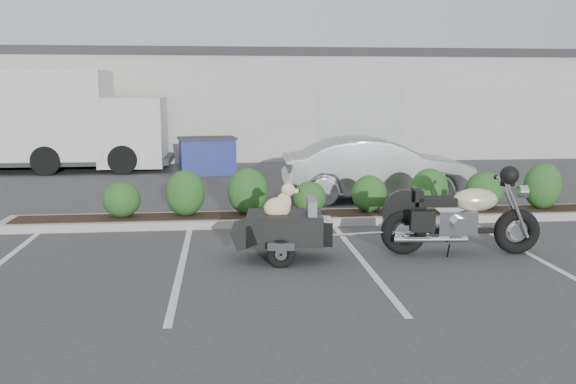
{
  "coord_description": "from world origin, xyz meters",
  "views": [
    {
      "loc": [
        -0.86,
        -9.37,
        2.57
      ],
      "look_at": [
        0.28,
        1.28,
        0.75
      ],
      "focal_mm": 38.0,
      "sensor_mm": 36.0,
      "label": 1
    }
  ],
  "objects": [
    {
      "name": "planter_kerb",
      "position": [
        1.0,
        2.2,
        0.07
      ],
      "size": [
        12.0,
        1.0,
        0.15
      ],
      "primitive_type": "cube",
      "color": "#9E9E93",
      "rests_on": "ground"
    },
    {
      "name": "ground",
      "position": [
        0.0,
        0.0,
        0.0
      ],
      "size": [
        90.0,
        90.0,
        0.0
      ],
      "primitive_type": "plane",
      "color": "#38383A",
      "rests_on": "ground"
    },
    {
      "name": "sedan",
      "position": [
        2.71,
        4.38,
        0.73
      ],
      "size": [
        4.49,
        1.7,
        1.46
      ],
      "primitive_type": "imported",
      "rotation": [
        0.0,
        0.0,
        1.54
      ],
      "color": "#A5A5AC",
      "rests_on": "ground"
    },
    {
      "name": "building",
      "position": [
        0.0,
        17.0,
        2.0
      ],
      "size": [
        26.0,
        10.0,
        4.0
      ],
      "primitive_type": "cube",
      "color": "#9EA099",
      "rests_on": "ground"
    },
    {
      "name": "pet_trailer",
      "position": [
        0.03,
        -0.39,
        0.5
      ],
      "size": [
        2.02,
        1.13,
        1.19
      ],
      "rotation": [
        0.0,
        0.0,
        -0.09
      ],
      "color": "black",
      "rests_on": "ground"
    },
    {
      "name": "delivery_truck",
      "position": [
        -5.99,
        10.54,
        1.51
      ],
      "size": [
        6.88,
        2.47,
        3.14
      ],
      "rotation": [
        0.0,
        0.0,
        -0.01
      ],
      "color": "silver",
      "rests_on": "ground"
    },
    {
      "name": "motorcycle",
      "position": [
        2.81,
        -0.42,
        0.58
      ],
      "size": [
        2.51,
        0.88,
        1.44
      ],
      "rotation": [
        0.0,
        0.0,
        -0.09
      ],
      "color": "black",
      "rests_on": "ground"
    },
    {
      "name": "dumpster",
      "position": [
        -1.35,
        9.23,
        0.57
      ],
      "size": [
        1.86,
        1.4,
        1.12
      ],
      "rotation": [
        0.0,
        0.0,
        0.14
      ],
      "color": "navy",
      "rests_on": "ground"
    }
  ]
}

